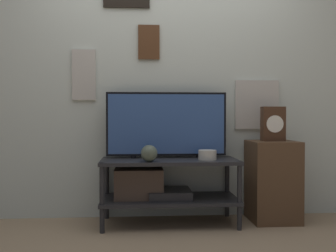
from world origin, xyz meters
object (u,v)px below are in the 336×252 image
object	(u,v)px
mantel_clock	(273,124)
vase_wide_bowl	(207,155)
vase_round_glass	(149,153)
television	(167,124)

from	to	relation	value
mantel_clock	vase_wide_bowl	bearing A→B (deg)	-170.55
vase_round_glass	mantel_clock	xyz separation A→B (m)	(1.10, 0.22, 0.23)
television	mantel_clock	distance (m)	0.94
television	mantel_clock	size ratio (longest dim) A/B	3.49
television	vase_round_glass	xyz separation A→B (m)	(-0.16, -0.29, -0.23)
vase_round_glass	vase_wide_bowl	distance (m)	0.51
vase_wide_bowl	mantel_clock	world-z (taller)	mantel_clock
vase_round_glass	vase_wide_bowl	xyz separation A→B (m)	(0.50, 0.12, -0.03)
vase_round_glass	mantel_clock	distance (m)	1.14
vase_wide_bowl	vase_round_glass	bearing A→B (deg)	-166.92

